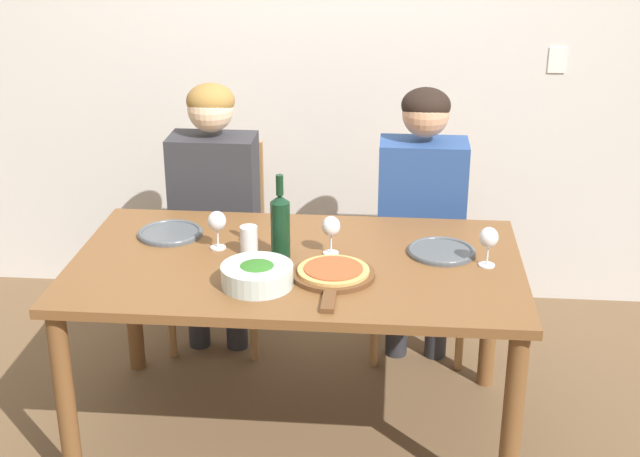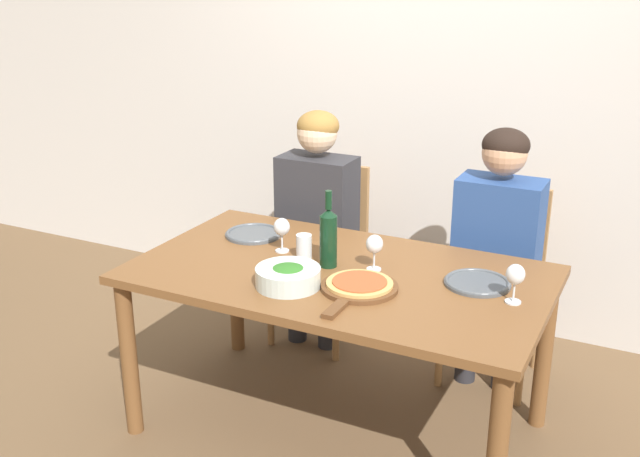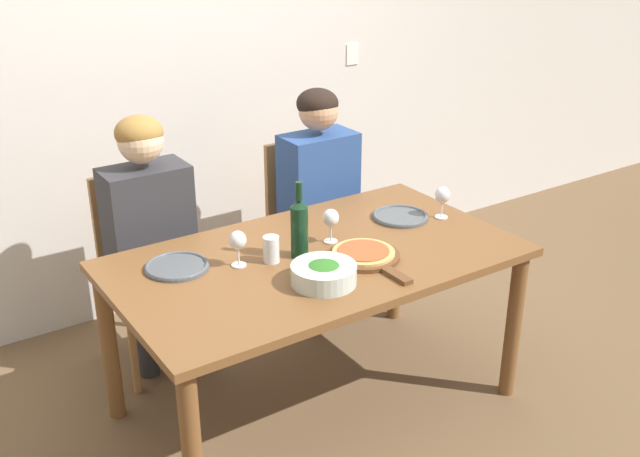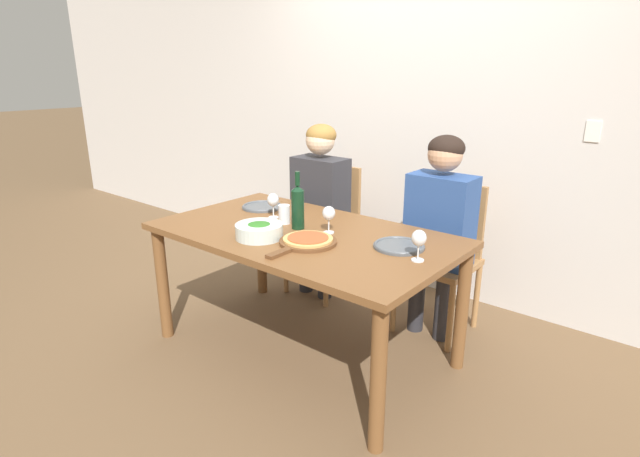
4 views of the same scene
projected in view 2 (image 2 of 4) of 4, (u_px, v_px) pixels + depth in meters
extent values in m
plane|color=brown|center=(338.00, 427.00, 3.27)|extent=(40.00, 40.00, 0.00)
cube|color=silver|center=(445.00, 77.00, 3.92)|extent=(10.00, 0.05, 2.70)
cube|color=brown|center=(339.00, 275.00, 3.03)|extent=(1.67, 0.95, 0.04)
cylinder|color=brown|center=(129.00, 359.00, 3.13)|extent=(0.07, 0.07, 0.70)
cylinder|color=brown|center=(236.00, 286.00, 3.83)|extent=(0.07, 0.07, 0.70)
cylinder|color=brown|center=(544.00, 352.00, 3.18)|extent=(0.07, 0.07, 0.70)
cube|color=#9E7042|center=(319.00, 260.00, 3.92)|extent=(0.42, 0.42, 0.04)
cube|color=#9E7042|center=(335.00, 205.00, 4.00)|extent=(0.38, 0.03, 0.46)
cylinder|color=#9E7042|center=(270.00, 307.00, 3.91)|extent=(0.04, 0.04, 0.43)
cylinder|color=#9E7042|center=(336.00, 322.00, 3.76)|extent=(0.04, 0.04, 0.43)
cylinder|color=#9E7042|center=(304.00, 281.00, 4.24)|extent=(0.04, 0.04, 0.43)
cylinder|color=#9E7042|center=(366.00, 293.00, 4.08)|extent=(0.04, 0.04, 0.43)
cube|color=#9E7042|center=(494.00, 292.00, 3.53)|extent=(0.42, 0.42, 0.04)
cube|color=#9E7042|center=(508.00, 231.00, 3.61)|extent=(0.38, 0.03, 0.46)
cylinder|color=#9E7042|center=(440.00, 345.00, 3.53)|extent=(0.04, 0.04, 0.43)
cylinder|color=#9E7042|center=(521.00, 363.00, 3.37)|extent=(0.04, 0.04, 0.43)
cylinder|color=#9E7042|center=(463.00, 313.00, 3.85)|extent=(0.04, 0.04, 0.43)
cylinder|color=#9E7042|center=(538.00, 328.00, 3.69)|extent=(0.04, 0.04, 0.43)
cylinder|color=#28282D|center=(297.00, 300.00, 3.96)|extent=(0.10, 0.10, 0.47)
cylinder|color=#28282D|center=(328.00, 306.00, 3.88)|extent=(0.10, 0.10, 0.47)
cube|color=#2D2D33|center=(317.00, 209.00, 3.80)|extent=(0.38, 0.22, 0.54)
cylinder|color=#2D2D33|center=(260.00, 245.00, 3.73)|extent=(0.07, 0.31, 0.14)
cylinder|color=#2D2D33|center=(332.00, 258.00, 3.56)|extent=(0.07, 0.31, 0.14)
sphere|color=beige|center=(317.00, 133.00, 3.67)|extent=(0.20, 0.20, 0.20)
ellipsoid|color=olive|center=(318.00, 126.00, 3.67)|extent=(0.21, 0.21, 0.15)
cylinder|color=#28282D|center=(467.00, 336.00, 3.57)|extent=(0.10, 0.10, 0.47)
cylinder|color=#28282D|center=(505.00, 344.00, 3.50)|extent=(0.10, 0.10, 0.47)
cube|color=navy|center=(498.00, 236.00, 3.42)|extent=(0.38, 0.22, 0.54)
cylinder|color=navy|center=(437.00, 278.00, 3.34)|extent=(0.07, 0.31, 0.14)
cylinder|color=navy|center=(528.00, 294.00, 3.18)|extent=(0.07, 0.31, 0.14)
sphere|color=tan|center=(505.00, 153.00, 3.29)|extent=(0.20, 0.20, 0.20)
ellipsoid|color=black|center=(506.00, 145.00, 3.28)|extent=(0.21, 0.21, 0.15)
cylinder|color=black|center=(328.00, 241.00, 3.04)|extent=(0.07, 0.07, 0.22)
cone|color=black|center=(328.00, 213.00, 3.00)|extent=(0.07, 0.07, 0.03)
cylinder|color=black|center=(329.00, 200.00, 2.98)|extent=(0.03, 0.03, 0.08)
cylinder|color=silver|center=(288.00, 277.00, 2.87)|extent=(0.25, 0.25, 0.08)
ellipsoid|color=#2D6B23|center=(288.00, 276.00, 2.87)|extent=(0.21, 0.21, 0.08)
cylinder|color=#4C5156|center=(253.00, 234.00, 3.42)|extent=(0.26, 0.26, 0.01)
torus|color=#4C5156|center=(253.00, 233.00, 3.41)|extent=(0.25, 0.25, 0.02)
cylinder|color=#4C5156|center=(477.00, 283.00, 2.89)|extent=(0.26, 0.26, 0.01)
torus|color=#4C5156|center=(477.00, 282.00, 2.89)|extent=(0.25, 0.25, 0.02)
cylinder|color=brown|center=(360.00, 287.00, 2.85)|extent=(0.30, 0.30, 0.02)
cube|color=brown|center=(335.00, 310.00, 2.67)|extent=(0.04, 0.14, 0.02)
cylinder|color=tan|center=(360.00, 284.00, 2.85)|extent=(0.26, 0.26, 0.01)
cylinder|color=#AD4C28|center=(360.00, 282.00, 2.84)|extent=(0.21, 0.21, 0.01)
cylinder|color=silver|center=(282.00, 251.00, 3.23)|extent=(0.06, 0.06, 0.01)
cylinder|color=silver|center=(282.00, 242.00, 3.22)|extent=(0.01, 0.01, 0.07)
ellipsoid|color=silver|center=(282.00, 227.00, 3.19)|extent=(0.07, 0.07, 0.08)
ellipsoid|color=maroon|center=(282.00, 230.00, 3.20)|extent=(0.06, 0.06, 0.03)
cylinder|color=silver|center=(513.00, 302.00, 2.74)|extent=(0.06, 0.06, 0.01)
cylinder|color=silver|center=(514.00, 292.00, 2.73)|extent=(0.01, 0.01, 0.07)
ellipsoid|color=silver|center=(516.00, 274.00, 2.71)|extent=(0.07, 0.07, 0.08)
ellipsoid|color=maroon|center=(515.00, 277.00, 2.71)|extent=(0.06, 0.06, 0.03)
cylinder|color=silver|center=(374.00, 269.00, 3.03)|extent=(0.06, 0.06, 0.01)
cylinder|color=silver|center=(374.00, 260.00, 3.02)|extent=(0.01, 0.01, 0.07)
ellipsoid|color=silver|center=(374.00, 244.00, 3.00)|extent=(0.07, 0.07, 0.08)
ellipsoid|color=maroon|center=(374.00, 247.00, 3.00)|extent=(0.06, 0.06, 0.03)
cylinder|color=silver|center=(304.00, 247.00, 3.12)|extent=(0.07, 0.07, 0.11)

